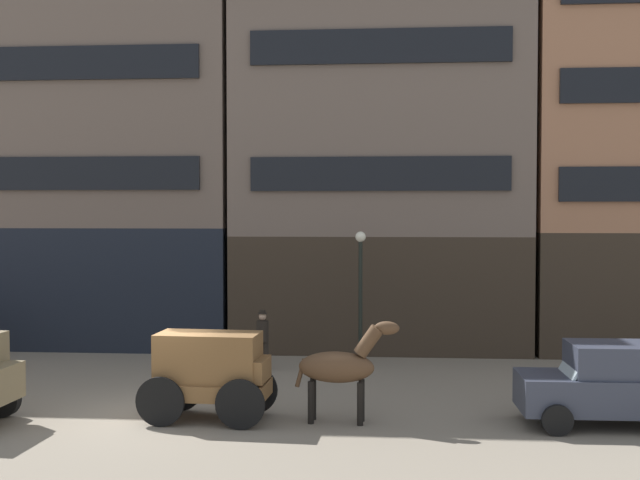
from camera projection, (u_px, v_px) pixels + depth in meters
The scene contains 9 objects.
ground_plane at pixel (158, 416), 18.35m from camera, with size 120.00×120.00×0.00m, color slate.
building_center_left at pixel (112, 127), 29.03m from camera, with size 9.85×6.13×15.57m.
building_center_right at pixel (380, 167), 28.31m from camera, with size 10.43×6.13×12.54m.
building_far_right at pixel (623, 148), 27.62m from camera, with size 7.16×6.13×13.80m.
cargo_wagon at pixel (211, 370), 17.96m from camera, with size 2.98×1.67×1.98m.
draft_horse at pixel (341, 366), 17.72m from camera, with size 2.35×0.70×2.30m.
sedan_dark at pixel (606, 385), 17.44m from camera, with size 3.72×1.90×1.83m.
pedestrian_officer at pixel (263, 337), 23.63m from camera, with size 0.49×0.49×1.79m.
streetlamp_curbside at pixel (360, 279), 24.07m from camera, with size 0.32×0.32×4.12m.
Camera 1 is at (5.18, -17.84, 4.73)m, focal length 44.60 mm.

